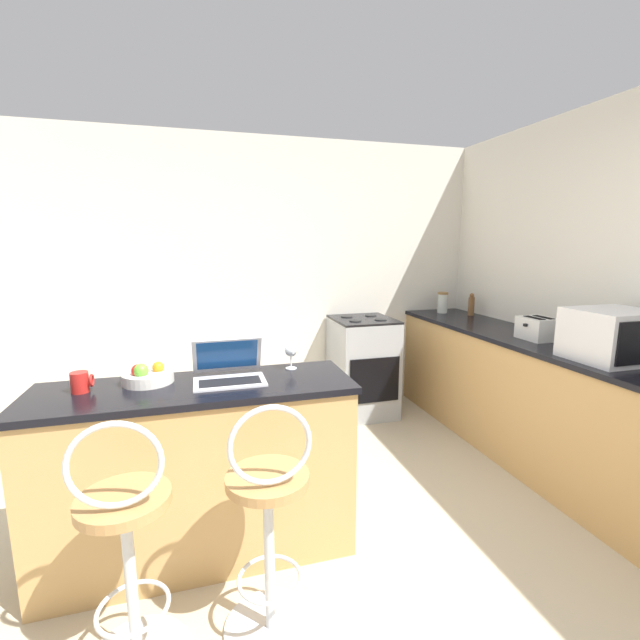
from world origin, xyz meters
The scene contains 14 objects.
wall_back centered at (0.00, 2.71, 1.30)m, with size 12.00×0.06×2.60m.
breakfast_bar centered at (-0.56, 0.79, 0.47)m, with size 1.58×0.52×0.94m.
counter_right centered at (1.87, 1.09, 0.47)m, with size 0.62×3.21×0.94m.
bar_stool_near centered at (-0.83, 0.21, 0.50)m, with size 0.40×0.40×1.05m.
bar_stool_far centered at (-0.29, 0.21, 0.50)m, with size 0.40×0.40×1.05m.
laptop centered at (-0.39, 0.84, 0.99)m, with size 0.36×0.29×0.21m.
microwave centered at (1.87, 0.59, 1.09)m, with size 0.46×0.41×0.31m.
toaster centered at (1.87, 1.18, 1.02)m, with size 0.23×0.24×0.17m.
stove_range centered at (0.96, 2.36, 0.47)m, with size 0.56×0.60×0.95m.
mug_red centered at (-1.08, 0.84, 0.99)m, with size 0.10×0.08×0.10m.
wine_glass_tall centered at (-0.04, 0.94, 1.04)m, with size 0.07×0.07×0.14m.
pepper_mill centered at (2.05, 2.24, 1.04)m, with size 0.06×0.06×0.22m.
fruit_bowl centered at (-0.79, 0.90, 0.98)m, with size 0.25×0.25×0.11m.
storage_jar centered at (1.86, 2.45, 1.04)m, with size 0.10×0.10×0.21m.
Camera 1 is at (-0.52, -1.35, 1.64)m, focal length 24.00 mm.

